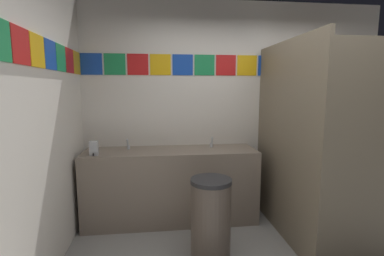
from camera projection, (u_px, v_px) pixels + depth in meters
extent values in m
cube|color=silver|center=(235.00, 108.00, 3.73)|extent=(3.90, 0.08, 2.72)
cube|color=#1947B7|center=(91.00, 64.00, 3.39)|extent=(0.26, 0.01, 0.26)
cube|color=#1E8C4C|center=(115.00, 64.00, 3.42)|extent=(0.26, 0.01, 0.26)
cube|color=red|center=(138.00, 64.00, 3.46)|extent=(0.26, 0.01, 0.26)
cube|color=yellow|center=(160.00, 65.00, 3.49)|extent=(0.26, 0.01, 0.26)
cube|color=#1947B7|center=(183.00, 65.00, 3.52)|extent=(0.26, 0.01, 0.26)
cube|color=#1E8C4C|center=(204.00, 65.00, 3.55)|extent=(0.26, 0.01, 0.26)
cube|color=red|center=(226.00, 65.00, 3.59)|extent=(0.26, 0.01, 0.26)
cube|color=yellow|center=(247.00, 65.00, 3.62)|extent=(0.26, 0.01, 0.26)
cube|color=#1947B7|center=(268.00, 66.00, 3.65)|extent=(0.26, 0.01, 0.26)
cube|color=#1E8C4C|center=(288.00, 66.00, 3.68)|extent=(0.26, 0.01, 0.26)
cube|color=red|center=(308.00, 66.00, 3.71)|extent=(0.26, 0.01, 0.26)
cube|color=yellow|center=(327.00, 66.00, 3.75)|extent=(0.26, 0.01, 0.26)
cube|color=#1947B7|center=(347.00, 66.00, 3.78)|extent=(0.26, 0.01, 0.26)
cube|color=#1E8C4C|center=(366.00, 67.00, 3.81)|extent=(0.26, 0.01, 0.26)
cube|color=silver|center=(11.00, 128.00, 1.87)|extent=(0.08, 3.22, 2.72)
cube|color=red|center=(21.00, 46.00, 1.93)|extent=(0.01, 0.26, 0.26)
cube|color=yellow|center=(37.00, 51.00, 2.19)|extent=(0.01, 0.26, 0.26)
cube|color=#1947B7|center=(50.00, 55.00, 2.46)|extent=(0.01, 0.26, 0.26)
cube|color=#1E8C4C|center=(61.00, 58.00, 2.72)|extent=(0.01, 0.26, 0.26)
cube|color=red|center=(70.00, 61.00, 2.99)|extent=(0.01, 0.26, 0.26)
cube|color=yellow|center=(77.00, 63.00, 3.25)|extent=(0.01, 0.26, 0.26)
cube|color=gray|center=(171.00, 185.00, 3.44)|extent=(2.06, 0.57, 0.89)
cube|color=gray|center=(170.00, 149.00, 3.64)|extent=(2.06, 0.03, 0.08)
cylinder|color=white|center=(127.00, 156.00, 3.29)|extent=(0.34, 0.34, 0.10)
cylinder|color=white|center=(213.00, 154.00, 3.41)|extent=(0.34, 0.34, 0.10)
cylinder|color=silver|center=(128.00, 147.00, 3.42)|extent=(0.04, 0.04, 0.05)
cylinder|color=silver|center=(128.00, 142.00, 3.36)|extent=(0.02, 0.06, 0.09)
cylinder|color=silver|center=(211.00, 145.00, 3.54)|extent=(0.04, 0.04, 0.05)
cylinder|color=silver|center=(212.00, 140.00, 3.48)|extent=(0.02, 0.06, 0.09)
cube|color=#B7BABF|center=(94.00, 148.00, 3.10)|extent=(0.09, 0.07, 0.16)
cylinder|color=black|center=(93.00, 154.00, 3.07)|extent=(0.02, 0.02, 0.03)
cube|color=#726651|center=(284.00, 141.00, 3.03)|extent=(0.04, 1.49, 2.12)
cube|color=#726651|center=(373.00, 155.00, 2.37)|extent=(0.90, 0.04, 1.95)
cylinder|color=silver|center=(326.00, 144.00, 2.31)|extent=(0.02, 0.02, 0.10)
cylinder|color=white|center=(324.00, 205.00, 3.43)|extent=(0.38, 0.38, 0.40)
torus|color=white|center=(325.00, 189.00, 3.40)|extent=(0.39, 0.39, 0.05)
cube|color=white|center=(316.00, 171.00, 3.59)|extent=(0.34, 0.17, 0.34)
cylinder|color=brown|center=(211.00, 219.00, 2.72)|extent=(0.39, 0.39, 0.73)
cylinder|color=#262628|center=(211.00, 181.00, 2.67)|extent=(0.40, 0.40, 0.04)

